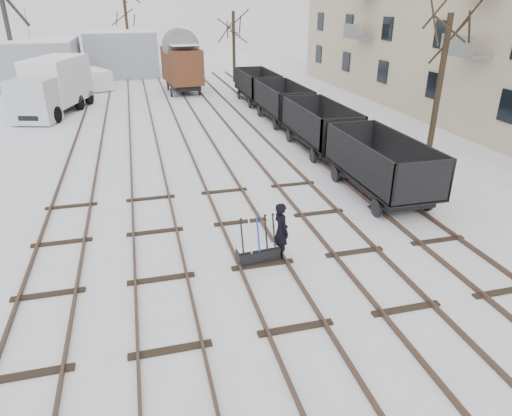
# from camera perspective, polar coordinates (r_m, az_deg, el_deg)

# --- Properties ---
(ground) EXTENTS (120.00, 120.00, 0.00)m
(ground) POSITION_cam_1_polar(r_m,az_deg,el_deg) (13.80, 0.84, -7.21)
(ground) COLOR white
(ground) RESTS_ON ground
(tracks) EXTENTS (13.90, 52.00, 0.16)m
(tracks) POSITION_cam_1_polar(r_m,az_deg,el_deg) (26.18, -7.25, 8.39)
(tracks) COLOR black
(tracks) RESTS_ON ground
(shed_left) EXTENTS (10.00, 8.00, 4.10)m
(shed_left) POSITION_cam_1_polar(r_m,az_deg,el_deg) (48.59, -27.38, 15.77)
(shed_left) COLOR #929AA5
(shed_left) RESTS_ON ground
(shed_right) EXTENTS (7.00, 6.00, 4.50)m
(shed_right) POSITION_cam_1_polar(r_m,az_deg,el_deg) (51.55, -16.36, 18.01)
(shed_right) COLOR #929AA5
(shed_right) RESTS_ON ground
(ground_frame) EXTENTS (1.33, 0.53, 1.49)m
(ground_frame) POSITION_cam_1_polar(r_m,az_deg,el_deg) (13.83, 0.25, -5.74)
(ground_frame) COLOR black
(ground_frame) RESTS_ON ground
(worker) EXTENTS (0.56, 0.74, 1.83)m
(worker) POSITION_cam_1_polar(r_m,az_deg,el_deg) (13.80, 3.16, -2.88)
(worker) COLOR black
(worker) RESTS_ON ground
(freight_wagon_a) EXTENTS (2.32, 5.79, 2.37)m
(freight_wagon_a) POSITION_cam_1_polar(r_m,az_deg,el_deg) (19.02, 15.17, 4.12)
(freight_wagon_a) COLOR black
(freight_wagon_a) RESTS_ON ground
(freight_wagon_b) EXTENTS (2.32, 5.79, 2.37)m
(freight_wagon_b) POSITION_cam_1_polar(r_m,az_deg,el_deg) (24.49, 7.94, 9.25)
(freight_wagon_b) COLOR black
(freight_wagon_b) RESTS_ON ground
(freight_wagon_c) EXTENTS (2.32, 5.79, 2.37)m
(freight_wagon_c) POSITION_cam_1_polar(r_m,az_deg,el_deg) (30.33, 3.32, 12.38)
(freight_wagon_c) COLOR black
(freight_wagon_c) RESTS_ON ground
(freight_wagon_d) EXTENTS (2.32, 5.79, 2.37)m
(freight_wagon_d) POSITION_cam_1_polar(r_m,az_deg,el_deg) (36.36, 0.15, 14.45)
(freight_wagon_d) COLOR black
(freight_wagon_d) RESTS_ON ground
(box_van_wagon) EXTENTS (3.34, 5.55, 4.03)m
(box_van_wagon) POSITION_cam_1_polar(r_m,az_deg,el_deg) (40.83, -9.28, 17.31)
(box_van_wagon) COLOR black
(box_van_wagon) RESTS_ON ground
(lorry) EXTENTS (4.18, 8.49, 3.69)m
(lorry) POSITION_cam_1_polar(r_m,az_deg,el_deg) (35.35, -24.03, 13.76)
(lorry) COLOR black
(lorry) RESTS_ON ground
(panel_van) EXTENTS (3.22, 4.36, 1.77)m
(panel_van) POSITION_cam_1_polar(r_m,az_deg,el_deg) (44.41, -19.50, 14.97)
(panel_van) COLOR silver
(panel_van) RESTS_ON ground
(crane) EXTENTS (2.07, 5.07, 8.50)m
(crane) POSITION_cam_1_polar(r_m,az_deg,el_deg) (47.77, -27.86, 15.80)
(crane) COLOR #29282D
(crane) RESTS_ON ground
(tree_near) EXTENTS (0.30, 0.30, 6.75)m
(tree_near) POSITION_cam_1_polar(r_m,az_deg,el_deg) (25.14, 21.92, 13.93)
(tree_near) COLOR black
(tree_near) RESTS_ON ground
(tree_far_left) EXTENTS (0.30, 0.30, 7.71)m
(tree_far_left) POSITION_cam_1_polar(r_m,az_deg,el_deg) (53.41, -15.70, 20.02)
(tree_far_left) COLOR black
(tree_far_left) RESTS_ON ground
(tree_far_right) EXTENTS (0.30, 0.30, 6.39)m
(tree_far_right) POSITION_cam_1_polar(r_m,az_deg,el_deg) (46.12, -2.78, 19.43)
(tree_far_right) COLOR black
(tree_far_right) RESTS_ON ground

